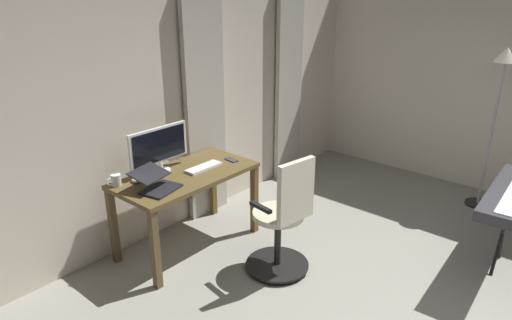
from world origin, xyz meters
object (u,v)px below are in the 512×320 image
(laptop, at_px, (157,183))
(mug_tea, at_px, (116,180))
(computer_mouse, at_px, (136,181))
(floor_lamp, at_px, (500,89))
(desk, at_px, (186,184))
(cell_phone_face_up, at_px, (231,160))
(piano_keyboard, at_px, (511,195))
(office_chair, at_px, (284,221))
(computer_monitor, at_px, (159,147))
(computer_keyboard, at_px, (204,167))

(laptop, bearing_deg, mug_tea, -73.20)
(computer_mouse, bearing_deg, floor_lamp, 147.30)
(desk, relative_size, mug_tea, 9.96)
(cell_phone_face_up, height_order, mug_tea, mug_tea)
(piano_keyboard, height_order, floor_lamp, floor_lamp)
(office_chair, xyz_separation_m, cell_phone_face_up, (-0.28, -0.86, 0.26))
(office_chair, relative_size, cell_phone_face_up, 7.52)
(cell_phone_face_up, bearing_deg, mug_tea, -10.23)
(computer_mouse, height_order, cell_phone_face_up, computer_mouse)
(office_chair, bearing_deg, computer_monitor, 115.16)
(computer_keyboard, bearing_deg, laptop, 4.17)
(desk, xyz_separation_m, piano_keyboard, (-1.55, 2.36, 0.05))
(laptop, relative_size, cell_phone_face_up, 2.80)
(piano_keyboard, bearing_deg, computer_monitor, -60.38)
(office_chair, xyz_separation_m, mug_tea, (0.81, -1.20, 0.31))
(computer_mouse, bearing_deg, mug_tea, -26.24)
(computer_mouse, distance_m, cell_phone_face_up, 0.97)
(office_chair, distance_m, computer_keyboard, 0.95)
(office_chair, bearing_deg, floor_lamp, -11.26)
(computer_keyboard, height_order, floor_lamp, floor_lamp)
(cell_phone_face_up, distance_m, floor_lamp, 2.91)
(desk, distance_m, laptop, 0.43)
(desk, height_order, laptop, laptop)
(computer_keyboard, height_order, piano_keyboard, computer_keyboard)
(computer_keyboard, xyz_separation_m, computer_mouse, (0.61, -0.21, 0.01))
(desk, relative_size, cell_phone_face_up, 9.11)
(computer_monitor, height_order, floor_lamp, floor_lamp)
(computer_monitor, relative_size, piano_keyboard, 0.51)
(desk, xyz_separation_m, floor_lamp, (-2.75, 1.87, 0.70))
(desk, xyz_separation_m, computer_keyboard, (-0.19, 0.04, 0.12))
(desk, bearing_deg, laptop, 11.69)
(office_chair, height_order, floor_lamp, floor_lamp)
(computer_monitor, relative_size, floor_lamp, 0.35)
(laptop, xyz_separation_m, cell_phone_face_up, (-0.90, 0.01, -0.05))
(computer_keyboard, xyz_separation_m, piano_keyboard, (-1.36, 2.32, -0.06))
(desk, height_order, office_chair, office_chair)
(computer_mouse, xyz_separation_m, mug_tea, (0.15, -0.07, 0.03))
(floor_lamp, bearing_deg, computer_monitor, -36.15)
(office_chair, distance_m, piano_keyboard, 1.94)
(desk, relative_size, piano_keyboard, 1.06)
(computer_monitor, bearing_deg, office_chair, 106.42)
(piano_keyboard, distance_m, floor_lamp, 1.44)
(computer_monitor, xyz_separation_m, laptop, (0.28, 0.30, -0.18))
(computer_mouse, bearing_deg, desk, 158.21)
(laptop, height_order, cell_phone_face_up, laptop)
(computer_keyboard, xyz_separation_m, mug_tea, (0.76, -0.28, 0.04))
(computer_mouse, distance_m, floor_lamp, 3.81)
(office_chair, relative_size, mug_tea, 8.22)
(office_chair, bearing_deg, desk, 112.66)
(computer_monitor, distance_m, laptop, 0.45)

